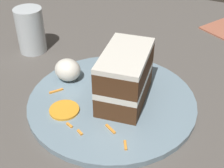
{
  "coord_description": "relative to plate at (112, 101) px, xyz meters",
  "views": [
    {
      "loc": [
        -0.22,
        0.44,
        0.38
      ],
      "look_at": [
        -0.03,
        0.05,
        0.06
      ],
      "focal_mm": 50.0,
      "sensor_mm": 36.0,
      "label": 1
    }
  ],
  "objects": [
    {
      "name": "cake_slice",
      "position": [
        -0.02,
        -0.01,
        0.05
      ],
      "size": [
        0.09,
        0.14,
        0.1
      ],
      "rotation": [
        0.0,
        0.0,
        3.3
      ],
      "color": "#4C2D19",
      "rests_on": "plate"
    },
    {
      "name": "ground_plane",
      "position": [
        0.03,
        -0.05,
        -0.03
      ],
      "size": [
        6.0,
        6.0,
        0.0
      ],
      "primitive_type": "plane",
      "color": "black",
      "rests_on": "ground"
    },
    {
      "name": "carrot_shreds_scatter",
      "position": [
        0.01,
        0.07,
        0.01
      ],
      "size": [
        0.19,
        0.09,
        0.0
      ],
      "color": "orange",
      "rests_on": "plate"
    },
    {
      "name": "plate",
      "position": [
        0.0,
        0.0,
        0.0
      ],
      "size": [
        0.3,
        0.3,
        0.01
      ],
      "primitive_type": "cylinder",
      "color": "gray",
      "rests_on": "dining_table"
    },
    {
      "name": "drinking_glass",
      "position": [
        0.25,
        -0.09,
        0.04
      ],
      "size": [
        0.06,
        0.06,
        0.1
      ],
      "color": "silver",
      "rests_on": "dining_table"
    },
    {
      "name": "dining_table",
      "position": [
        0.03,
        -0.05,
        -0.02
      ],
      "size": [
        1.26,
        1.1,
        0.02
      ],
      "primitive_type": "cube",
      "color": "#56514C",
      "rests_on": "ground"
    },
    {
      "name": "cream_dollop",
      "position": [
        0.1,
        -0.02,
        0.03
      ],
      "size": [
        0.05,
        0.05,
        0.04
      ],
      "primitive_type": "ellipsoid",
      "color": "white",
      "rests_on": "plate"
    },
    {
      "name": "orange_garnish",
      "position": [
        0.06,
        0.07,
        0.01
      ],
      "size": [
        0.05,
        0.05,
        0.0
      ],
      "primitive_type": "cylinder",
      "color": "orange",
      "rests_on": "plate"
    }
  ]
}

